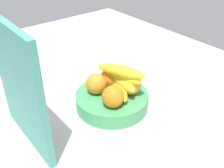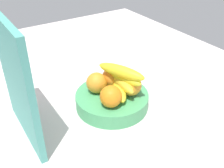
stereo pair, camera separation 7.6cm
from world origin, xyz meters
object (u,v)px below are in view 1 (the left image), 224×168
object	(u,v)px
orange_center	(131,84)
cutting_board	(19,87)
fruit_bowl	(112,100)
orange_back_left	(111,77)
orange_front_left	(96,84)
banana_bunch	(120,78)
orange_front_right	(113,96)

from	to	relation	value
orange_center	cutting_board	distance (cm)	36.10
fruit_bowl	orange_back_left	distance (cm)	7.96
orange_center	orange_back_left	xyz separation A→B (cm)	(7.79, 2.44, 0.00)
fruit_bowl	orange_center	size ratio (longest dim) A/B	3.52
orange_back_left	cutting_board	size ratio (longest dim) A/B	0.20
orange_center	cutting_board	bearing A→B (deg)	79.18
orange_front_left	orange_center	xyz separation A→B (cm)	(-7.59, -8.83, 0.00)
banana_bunch	fruit_bowl	bearing A→B (deg)	81.63
orange_back_left	cutting_board	world-z (taller)	cutting_board
fruit_bowl	cutting_board	world-z (taller)	cutting_board
orange_center	cutting_board	size ratio (longest dim) A/B	0.20
orange_front_left	orange_center	world-z (taller)	same
orange_back_left	banana_bunch	distance (cm)	5.06
orange_front_right	banana_bunch	world-z (taller)	banana_bunch
orange_back_left	orange_front_right	bearing A→B (deg)	145.09
orange_front_left	orange_back_left	distance (cm)	6.39
cutting_board	orange_front_right	bearing A→B (deg)	-108.40
banana_bunch	cutting_board	xyz separation A→B (cm)	(3.49, 32.00, 7.67)
orange_center	fruit_bowl	bearing A→B (deg)	56.46
orange_front_right	orange_back_left	bearing A→B (deg)	-34.91
orange_front_left	cutting_board	size ratio (longest dim) A/B	0.20
banana_bunch	cutting_board	bearing A→B (deg)	83.78
orange_front_right	cutting_board	size ratio (longest dim) A/B	0.20
fruit_bowl	orange_front_right	xyz separation A→B (cm)	(-5.29, 3.84, 6.07)
orange_center	orange_back_left	distance (cm)	8.17
cutting_board	orange_back_left	bearing A→B (deg)	-87.78
banana_bunch	orange_front_right	bearing A→B (deg)	125.06
orange_center	orange_front_left	bearing A→B (deg)	49.31
fruit_bowl	orange_front_right	bearing A→B (deg)	144.00
orange_front_left	cutting_board	bearing A→B (deg)	92.37
orange_front_left	orange_front_right	xyz separation A→B (cm)	(-9.38, 0.29, 0.00)
cutting_board	fruit_bowl	bearing A→B (deg)	-96.03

